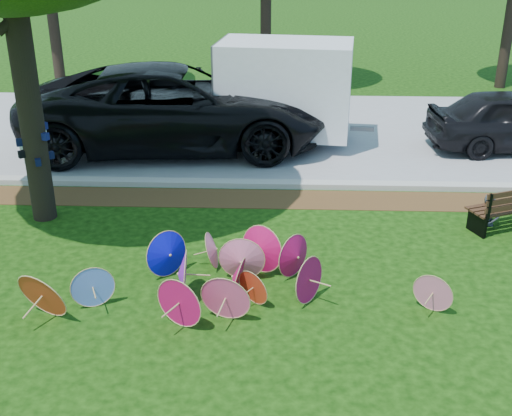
{
  "coord_description": "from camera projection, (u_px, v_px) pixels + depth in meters",
  "views": [
    {
      "loc": [
        0.88,
        -7.63,
        5.14
      ],
      "look_at": [
        0.5,
        2.0,
        0.9
      ],
      "focal_mm": 45.0,
      "sensor_mm": 36.0,
      "label": 1
    }
  ],
  "objects": [
    {
      "name": "ground",
      "position": [
        215.0,
        322.0,
        9.08
      ],
      "size": [
        90.0,
        90.0,
        0.0
      ],
      "primitive_type": "plane",
      "color": "black",
      "rests_on": "ground"
    },
    {
      "name": "cargo_trailer",
      "position": [
        285.0,
        87.0,
        16.1
      ],
      "size": [
        3.46,
        2.42,
        2.87
      ],
      "primitive_type": "cube",
      "rotation": [
        0.0,
        0.0,
        -0.12
      ],
      "color": "white",
      "rests_on": "ground"
    },
    {
      "name": "curb",
      "position": [
        239.0,
        184.0,
        13.81
      ],
      "size": [
        90.0,
        0.3,
        0.12
      ],
      "primitive_type": "cube",
      "color": "#B7B5AD",
      "rests_on": "ground"
    },
    {
      "name": "street",
      "position": [
        248.0,
        130.0,
        17.63
      ],
      "size": [
        90.0,
        8.0,
        0.01
      ],
      "primitive_type": "cube",
      "color": "gray",
      "rests_on": "ground"
    },
    {
      "name": "black_van",
      "position": [
        176.0,
        108.0,
        15.82
      ],
      "size": [
        7.72,
        4.11,
        2.07
      ],
      "primitive_type": "imported",
      "rotation": [
        0.0,
        0.0,
        1.66
      ],
      "color": "black",
      "rests_on": "ground"
    },
    {
      "name": "parasol_pile",
      "position": [
        214.0,
        274.0,
        9.6
      ],
      "size": [
        6.29,
        2.26,
        0.82
      ],
      "color": "#DC6C8F",
      "rests_on": "ground"
    },
    {
      "name": "person_left",
      "position": [
        491.0,
        196.0,
        11.81
      ],
      "size": [
        0.49,
        0.39,
        1.16
      ],
      "primitive_type": "imported",
      "rotation": [
        0.0,
        0.0,
        -0.3
      ],
      "color": "#343B47",
      "rests_on": "ground"
    },
    {
      "name": "park_bench",
      "position": [
        510.0,
        205.0,
        11.81
      ],
      "size": [
        1.76,
        1.21,
        0.86
      ],
      "primitive_type": null,
      "rotation": [
        0.0,
        0.0,
        0.4
      ],
      "color": "black",
      "rests_on": "ground"
    },
    {
      "name": "mulch_strip",
      "position": [
        236.0,
        199.0,
        13.19
      ],
      "size": [
        90.0,
        1.0,
        0.01
      ],
      "primitive_type": "cube",
      "color": "#472D16",
      "rests_on": "ground"
    }
  ]
}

